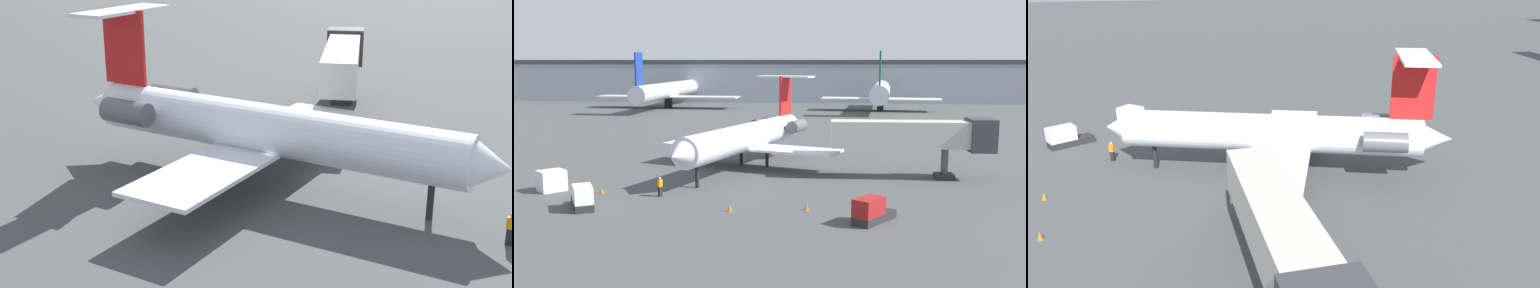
# 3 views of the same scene
# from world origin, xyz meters

# --- Properties ---
(ground_plane) EXTENTS (400.00, 400.00, 0.10)m
(ground_plane) POSITION_xyz_m (0.00, 0.00, -0.05)
(ground_plane) COLOR #424447
(regional_jet) EXTENTS (20.27, 26.77, 9.73)m
(regional_jet) POSITION_xyz_m (0.44, 1.95, 3.49)
(regional_jet) COLOR silver
(regional_jet) RESTS_ON ground_plane
(jet_bridge) EXTENTS (15.78, 3.27, 5.99)m
(jet_bridge) POSITION_xyz_m (18.10, -1.82, 4.30)
(jet_bridge) COLOR #B7B2A8
(jet_bridge) RESTS_ON ground_plane
(ground_crew_marshaller) EXTENTS (0.41, 0.47, 1.69)m
(ground_crew_marshaller) POSITION_xyz_m (-5.47, -11.50, 0.86)
(ground_crew_marshaller) COLOR black
(ground_crew_marshaller) RESTS_ON ground_plane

